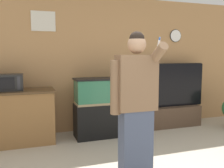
% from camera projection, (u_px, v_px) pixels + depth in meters
% --- Properties ---
extents(wall_back_paneled, '(10.00, 0.08, 2.60)m').
position_uv_depth(wall_back_paneled, '(100.00, 64.00, 4.92)').
color(wall_back_paneled, '#A87A4C').
rests_on(wall_back_paneled, ground_plane).
extents(counter_island, '(1.63, 0.59, 0.90)m').
position_uv_depth(counter_island, '(4.00, 118.00, 4.07)').
color(counter_island, brown).
rests_on(counter_island, ground_plane).
extents(microwave, '(0.46, 0.33, 0.27)m').
position_uv_depth(microwave, '(8.00, 82.00, 4.05)').
color(microwave, black).
rests_on(microwave, counter_island).
extents(aquarium_on_stand, '(1.03, 0.43, 1.07)m').
position_uv_depth(aquarium_on_stand, '(103.00, 107.00, 4.51)').
color(aquarium_on_stand, black).
rests_on(aquarium_on_stand, ground_plane).
extents(tv_on_stand, '(1.56, 0.40, 1.31)m').
position_uv_depth(tv_on_stand, '(169.00, 108.00, 5.17)').
color(tv_on_stand, '#4C3828').
rests_on(tv_on_stand, ground_plane).
extents(person_standing, '(0.55, 0.41, 1.74)m').
position_uv_depth(person_standing, '(135.00, 105.00, 2.87)').
color(person_standing, '#424C66').
rests_on(person_standing, ground_plane).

